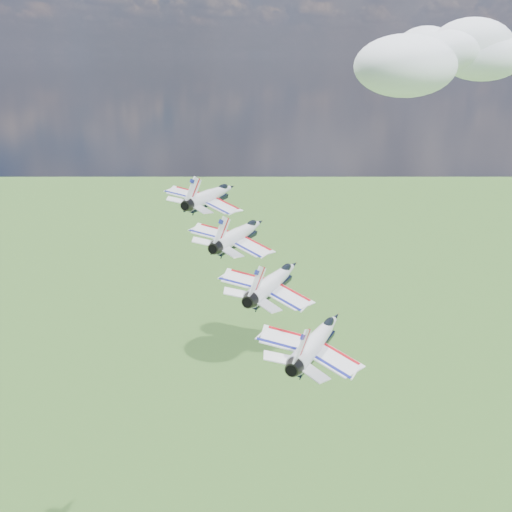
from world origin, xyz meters
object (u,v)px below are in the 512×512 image
at_px(jet_2, 274,281).
at_px(jet_1, 240,234).
at_px(jet_0, 211,195).
at_px(jet_3, 317,339).

bearing_deg(jet_2, jet_1, 137.70).
height_order(jet_1, jet_2, jet_1).
distance_m(jet_0, jet_2, 23.78).
distance_m(jet_0, jet_3, 35.67).
relative_size(jet_0, jet_2, 1.00).
relative_size(jet_0, jet_1, 1.00).
distance_m(jet_2, jet_3, 11.89).
bearing_deg(jet_3, jet_2, 137.70).
height_order(jet_2, jet_3, jet_2).
relative_size(jet_1, jet_2, 1.00).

